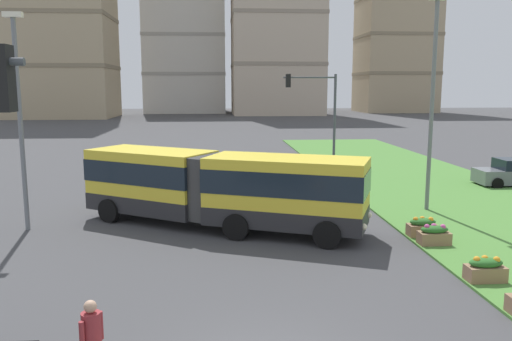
# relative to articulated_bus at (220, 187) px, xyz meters

# --- Properties ---
(articulated_bus) EXTENTS (11.56, 7.59, 3.00)m
(articulated_bus) POSITION_rel_articulated_bus_xyz_m (0.00, 0.00, 0.00)
(articulated_bus) COLOR yellow
(articulated_bus) RESTS_ON ground
(car_white_van) EXTENTS (4.58, 2.43, 1.58)m
(car_white_van) POSITION_rel_articulated_bus_xyz_m (-5.19, 12.76, -0.90)
(car_white_van) COLOR silver
(car_white_van) RESTS_ON ground
(pedestrian_crossing) EXTENTS (0.36, 0.51, 1.74)m
(pedestrian_crossing) POSITION_rel_articulated_bus_xyz_m (-2.49, -11.22, -0.65)
(pedestrian_crossing) COLOR black
(pedestrian_crossing) RESTS_ON ground
(flower_planter_1) EXTENTS (1.10, 0.56, 0.74)m
(flower_planter_1) POSITION_rel_articulated_bus_xyz_m (7.59, -6.71, -1.23)
(flower_planter_1) COLOR #937051
(flower_planter_1) RESTS_ON grass_median
(flower_planter_2) EXTENTS (1.10, 0.56, 0.74)m
(flower_planter_2) POSITION_rel_articulated_bus_xyz_m (7.59, -3.15, -1.23)
(flower_planter_2) COLOR #937051
(flower_planter_2) RESTS_ON grass_median
(flower_planter_3) EXTENTS (1.10, 0.56, 0.74)m
(flower_planter_3) POSITION_rel_articulated_bus_xyz_m (7.59, -2.10, -1.23)
(flower_planter_3) COLOR #937051
(flower_planter_3) RESTS_ON grass_median
(traffic_light_far_right) EXTENTS (3.28, 0.28, 6.41)m
(traffic_light_far_right) POSITION_rel_articulated_bus_xyz_m (6.19, 11.07, 2.68)
(traffic_light_far_right) COLOR #474C51
(traffic_light_far_right) RESTS_ON ground
(streetlight_left) EXTENTS (0.70, 0.28, 8.40)m
(streetlight_left) POSITION_rel_articulated_bus_xyz_m (-7.65, 0.25, 2.99)
(streetlight_left) COLOR slate
(streetlight_left) RESTS_ON ground
(streetlight_median) EXTENTS (0.70, 0.28, 9.53)m
(streetlight_median) POSITION_rel_articulated_bus_xyz_m (9.49, 2.08, 3.56)
(streetlight_median) COLOR slate
(streetlight_median) RESTS_ON ground
(apartment_tower_westcentre) EXTENTS (17.61, 19.98, 40.56)m
(apartment_tower_westcentre) POSITION_rel_articulated_bus_xyz_m (-6.60, 101.10, 18.65)
(apartment_tower_westcentre) COLOR silver
(apartment_tower_westcentre) RESTS_ON ground
(apartment_tower_eastcentre) EXTENTS (16.34, 14.33, 41.47)m
(apartment_tower_eastcentre) POSITION_rel_articulated_bus_xyz_m (40.96, 97.14, 19.11)
(apartment_tower_eastcentre) COLOR tan
(apartment_tower_eastcentre) RESTS_ON ground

